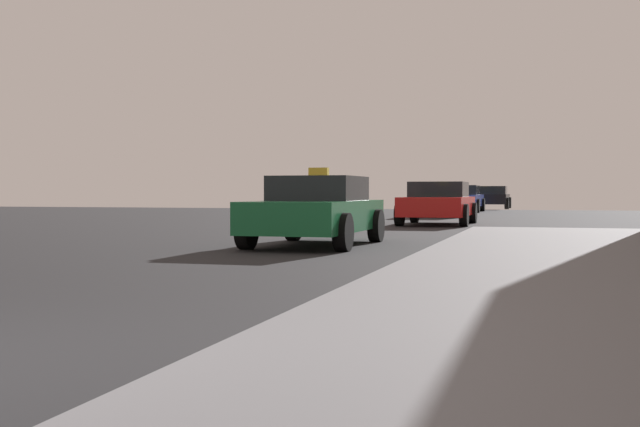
{
  "coord_description": "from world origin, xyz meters",
  "views": [
    {
      "loc": [
        3.79,
        -3.23,
        1.0
      ],
      "look_at": [
        1.81,
        3.59,
        0.8
      ],
      "focal_mm": 44.87,
      "sensor_mm": 36.0,
      "label": 1
    }
  ],
  "objects_px": {
    "car_blue": "(461,198)",
    "car_green": "(316,210)",
    "car_red": "(438,203)",
    "car_white": "(440,200)",
    "car_black": "(493,197)"
  },
  "relations": [
    {
      "from": "car_green",
      "to": "car_black",
      "type": "distance_m",
      "value": 31.9
    },
    {
      "from": "car_white",
      "to": "car_black",
      "type": "xyz_separation_m",
      "value": [
        0.98,
        14.69,
        -0.0
      ]
    },
    {
      "from": "car_white",
      "to": "car_black",
      "type": "bearing_deg",
      "value": -93.84
    },
    {
      "from": "car_white",
      "to": "car_red",
      "type": "bearing_deg",
      "value": 97.17
    },
    {
      "from": "car_green",
      "to": "car_black",
      "type": "xyz_separation_m",
      "value": [
        0.94,
        31.89,
        -0.0
      ]
    },
    {
      "from": "car_red",
      "to": "car_blue",
      "type": "xyz_separation_m",
      "value": [
        -0.88,
        14.63,
        0.0
      ]
    },
    {
      "from": "car_green",
      "to": "car_black",
      "type": "height_order",
      "value": "car_green"
    },
    {
      "from": "car_green",
      "to": "car_blue",
      "type": "height_order",
      "value": "same"
    },
    {
      "from": "car_green",
      "to": "car_white",
      "type": "height_order",
      "value": "car_green"
    },
    {
      "from": "car_blue",
      "to": "car_green",
      "type": "bearing_deg",
      "value": 89.96
    },
    {
      "from": "car_red",
      "to": "car_blue",
      "type": "bearing_deg",
      "value": -86.55
    },
    {
      "from": "car_green",
      "to": "car_white",
      "type": "distance_m",
      "value": 17.2
    },
    {
      "from": "car_white",
      "to": "car_black",
      "type": "relative_size",
      "value": 1.07
    },
    {
      "from": "car_red",
      "to": "car_white",
      "type": "relative_size",
      "value": 0.93
    },
    {
      "from": "car_red",
      "to": "car_blue",
      "type": "relative_size",
      "value": 0.89
    }
  ]
}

